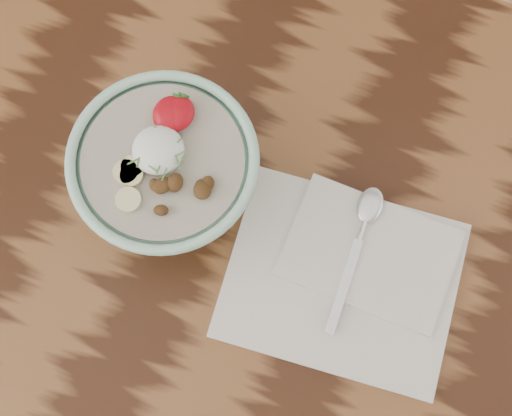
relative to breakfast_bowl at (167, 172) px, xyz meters
The scene contains 4 objects.
table 28.52cm from the breakfast_bowl, 12.26° to the right, with size 160.00×90.00×75.00cm.
breakfast_bowl is the anchor object (origin of this frame).
napkin 24.31cm from the breakfast_bowl, ahead, with size 28.44×23.77×1.64cm.
spoon 23.94cm from the breakfast_bowl, ahead, with size 3.25×18.45×0.96cm.
Camera 1 is at (-4.26, -14.93, 158.94)cm, focal length 50.00 mm.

